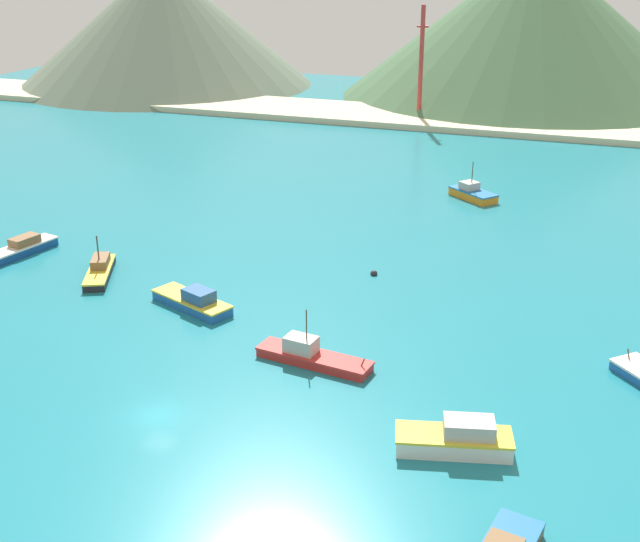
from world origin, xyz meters
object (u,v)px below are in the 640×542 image
object	(u,v)px
buoy_1	(374,274)
fishing_boat_5	(193,301)
fishing_boat_1	(472,193)
fishing_boat_0	(100,270)
radio_tower	(421,63)
fishing_boat_4	(18,250)
fishing_boat_3	(311,355)
fishing_boat_7	(457,439)

from	to	relation	value
buoy_1	fishing_boat_5	bearing A→B (deg)	-135.41
fishing_boat_1	fishing_boat_5	size ratio (longest dim) A/B	0.79
fishing_boat_0	radio_tower	world-z (taller)	radio_tower
fishing_boat_1	buoy_1	distance (m)	33.30
fishing_boat_4	buoy_1	xyz separation A→B (m)	(41.75, 8.31, -0.59)
fishing_boat_3	fishing_boat_5	xyz separation A→B (m)	(-15.34, 6.90, 0.06)
fishing_boat_1	fishing_boat_3	xyz separation A→B (m)	(-5.07, -54.49, -0.09)
fishing_boat_3	buoy_1	size ratio (longest dim) A/B	13.75
fishing_boat_0	buoy_1	distance (m)	30.78
fishing_boat_0	fishing_boat_3	world-z (taller)	fishing_boat_3
fishing_boat_3	radio_tower	xyz separation A→B (m)	(-14.76, 105.11, 11.05)
fishing_boat_0	buoy_1	size ratio (longest dim) A/B	11.65
fishing_boat_5	buoy_1	world-z (taller)	fishing_boat_5
fishing_boat_3	fishing_boat_1	bearing A→B (deg)	84.69
fishing_boat_1	radio_tower	bearing A→B (deg)	111.40
fishing_boat_5	radio_tower	bearing A→B (deg)	89.66
fishing_boat_1	fishing_boat_3	world-z (taller)	fishing_boat_1
fishing_boat_7	fishing_boat_5	bearing A→B (deg)	152.10
fishing_boat_0	radio_tower	distance (m)	95.77
fishing_boat_4	radio_tower	world-z (taller)	radio_tower
radio_tower	fishing_boat_0	bearing A→B (deg)	-98.78
fishing_boat_5	buoy_1	size ratio (longest dim) A/B	12.43
fishing_boat_1	fishing_boat_4	xyz separation A→B (m)	(-47.20, -41.16, -0.09)
fishing_boat_3	fishing_boat_4	distance (m)	44.19
radio_tower	fishing_boat_1	bearing A→B (deg)	-68.60
fishing_boat_1	buoy_1	bearing A→B (deg)	-99.42
fishing_boat_1	buoy_1	size ratio (longest dim) A/B	9.79
fishing_boat_1	fishing_boat_4	size ratio (longest dim) A/B	0.72
fishing_boat_7	fishing_boat_0	bearing A→B (deg)	155.43
fishing_boat_7	buoy_1	xyz separation A→B (m)	(-15.14, 30.69, -0.86)
fishing_boat_3	radio_tower	size ratio (longest dim) A/B	0.47
fishing_boat_4	fishing_boat_5	distance (m)	27.55
fishing_boat_1	fishing_boat_5	bearing A→B (deg)	-113.21
fishing_boat_0	fishing_boat_5	world-z (taller)	fishing_boat_0
fishing_boat_4	buoy_1	bearing A→B (deg)	11.25
fishing_boat_0	radio_tower	bearing A→B (deg)	81.22
fishing_boat_3	radio_tower	world-z (taller)	radio_tower
fishing_boat_0	fishing_boat_7	distance (m)	48.43
fishing_boat_3	buoy_1	bearing A→B (deg)	91.01
fishing_boat_5	fishing_boat_7	distance (m)	34.06
fishing_boat_4	fishing_boat_5	world-z (taller)	fishing_boat_5
fishing_boat_1	fishing_boat_5	world-z (taller)	fishing_boat_1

